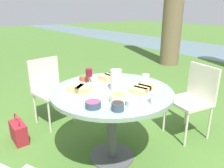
# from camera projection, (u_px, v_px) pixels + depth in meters

# --- Properties ---
(ground_plane) EXTENTS (40.00, 40.00, 0.00)m
(ground_plane) POSITION_uv_depth(u_px,v_px,m) (112.00, 156.00, 2.38)
(ground_plane) COLOR #446B2B
(dining_table) EXTENTS (1.19, 1.19, 0.77)m
(dining_table) POSITION_uv_depth(u_px,v_px,m) (112.00, 101.00, 2.16)
(dining_table) COLOR #4C4C51
(dining_table) RESTS_ON ground_plane
(chair_near_left) EXTENTS (0.48, 0.50, 0.89)m
(chair_near_left) POSITION_uv_depth(u_px,v_px,m) (50.00, 86.00, 2.98)
(chair_near_left) COLOR beige
(chair_near_left) RESTS_ON ground_plane
(chair_far_back) EXTENTS (0.52, 0.50, 0.89)m
(chair_far_back) POSITION_uv_depth(u_px,v_px,m) (194.00, 95.00, 2.66)
(chair_far_back) COLOR beige
(chair_far_back) RESTS_ON ground_plane
(water_pitcher) EXTENTS (0.12, 0.11, 0.20)m
(water_pitcher) POSITION_uv_depth(u_px,v_px,m) (116.00, 80.00, 2.11)
(water_pitcher) COLOR silver
(water_pitcher) RESTS_ON dining_table
(wine_glass) EXTENTS (0.07, 0.07, 0.16)m
(wine_glass) POSITION_uv_depth(u_px,v_px,m) (89.00, 73.00, 2.26)
(wine_glass) COLOR silver
(wine_glass) RESTS_ON dining_table
(platter_bread_main) EXTENTS (0.28, 0.36, 0.07)m
(platter_bread_main) POSITION_uv_depth(u_px,v_px,m) (142.00, 90.00, 2.04)
(platter_bread_main) COLOR white
(platter_bread_main) RESTS_ON dining_table
(platter_charcuterie) EXTENTS (0.41, 0.37, 0.07)m
(platter_charcuterie) POSITION_uv_depth(u_px,v_px,m) (81.00, 91.00, 2.01)
(platter_charcuterie) COLOR white
(platter_charcuterie) RESTS_ON dining_table
(platter_sandwich_side) EXTENTS (0.22, 0.33, 0.08)m
(platter_sandwich_side) POSITION_uv_depth(u_px,v_px,m) (111.00, 78.00, 2.37)
(platter_sandwich_side) COLOR white
(platter_sandwich_side) RESTS_ON dining_table
(bowl_fries) EXTENTS (0.15, 0.15, 0.07)m
(bowl_fries) POSITION_uv_depth(u_px,v_px,m) (119.00, 97.00, 1.85)
(bowl_fries) COLOR beige
(bowl_fries) RESTS_ON dining_table
(bowl_salad) EXTENTS (0.12, 0.12, 0.05)m
(bowl_salad) POSITION_uv_depth(u_px,v_px,m) (85.00, 77.00, 2.41)
(bowl_salad) COLOR #B74733
(bowl_salad) RESTS_ON dining_table
(bowl_olives) EXTENTS (0.10, 0.10, 0.07)m
(bowl_olives) POSITION_uv_depth(u_px,v_px,m) (118.00, 106.00, 1.69)
(bowl_olives) COLOR #334256
(bowl_olives) RESTS_ON dining_table
(bowl_dip_red) EXTENTS (0.13, 0.13, 0.05)m
(bowl_dip_red) POSITION_uv_depth(u_px,v_px,m) (93.00, 104.00, 1.74)
(bowl_dip_red) COLOR #334256
(bowl_dip_red) RESTS_ON dining_table
(bowl_dip_cream) EXTENTS (0.12, 0.12, 0.06)m
(bowl_dip_cream) POSITION_uv_depth(u_px,v_px,m) (134.00, 102.00, 1.76)
(bowl_dip_cream) COLOR white
(bowl_dip_cream) RESTS_ON dining_table
(cup_water_near) EXTENTS (0.08, 0.08, 0.11)m
(cup_water_near) POSITION_uv_depth(u_px,v_px,m) (146.00, 80.00, 2.25)
(cup_water_near) COLOR silver
(cup_water_near) RESTS_ON dining_table
(cup_water_far) EXTENTS (0.07, 0.07, 0.11)m
(cup_water_far) POSITION_uv_depth(u_px,v_px,m) (155.00, 98.00, 1.80)
(cup_water_far) COLOR silver
(cup_water_far) RESTS_ON dining_table
(handbag) EXTENTS (0.30, 0.14, 0.37)m
(handbag) POSITION_uv_depth(u_px,v_px,m) (19.00, 132.00, 2.61)
(handbag) COLOR maroon
(handbag) RESTS_ON ground_plane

